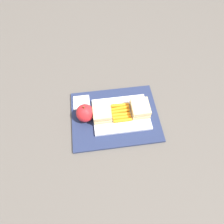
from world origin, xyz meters
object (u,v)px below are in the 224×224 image
object	(u,v)px
sandwich_half_right	(102,113)
carrot_sticks_bundle	(121,113)
food_tray	(121,114)
apple	(85,113)
paper_napkin	(82,102)
sandwich_half_left	(140,109)

from	to	relation	value
sandwich_half_right	carrot_sticks_bundle	size ratio (longest dim) A/B	0.91
carrot_sticks_bundle	food_tray	bearing A→B (deg)	60.66
apple	carrot_sticks_bundle	bearing A→B (deg)	177.40
food_tray	paper_napkin	world-z (taller)	food_tray
sandwich_half_left	carrot_sticks_bundle	size ratio (longest dim) A/B	0.91
sandwich_half_right	carrot_sticks_bundle	world-z (taller)	sandwich_half_right
sandwich_half_left	sandwich_half_right	distance (m)	0.16
sandwich_half_left	apple	bearing A→B (deg)	-1.71
paper_napkin	carrot_sticks_bundle	bearing A→B (deg)	151.99
food_tray	paper_napkin	distance (m)	0.18
sandwich_half_left	sandwich_half_right	bearing A→B (deg)	0.00
food_tray	carrot_sticks_bundle	world-z (taller)	carrot_sticks_bundle
apple	sandwich_half_right	bearing A→B (deg)	174.33
sandwich_half_right	paper_napkin	size ratio (longest dim) A/B	1.14
sandwich_half_left	paper_napkin	world-z (taller)	sandwich_half_left
sandwich_half_left	apple	distance (m)	0.22
food_tray	apple	bearing A→B (deg)	-2.63
food_tray	sandwich_half_right	size ratio (longest dim) A/B	2.88
food_tray	carrot_sticks_bundle	xyz separation A→B (m)	(-0.00, -0.00, 0.01)
sandwich_half_right	paper_napkin	world-z (taller)	sandwich_half_right
sandwich_half_left	paper_napkin	xyz separation A→B (m)	(0.24, -0.09, -0.03)
carrot_sticks_bundle	paper_napkin	distance (m)	0.18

